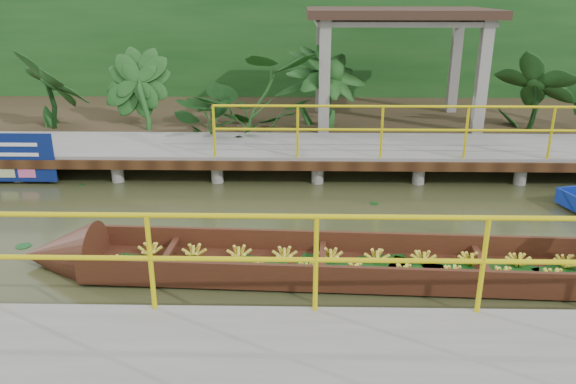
{
  "coord_description": "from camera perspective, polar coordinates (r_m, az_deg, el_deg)",
  "views": [
    {
      "loc": [
        0.63,
        -7.89,
        3.65
      ],
      "look_at": [
        0.46,
        0.5,
        0.6
      ],
      "focal_mm": 35.0,
      "sensor_mm": 36.0,
      "label": 1
    }
  ],
  "objects": [
    {
      "name": "ground",
      "position": [
        8.72,
        -3.09,
        -4.81
      ],
      "size": [
        80.0,
        80.0,
        0.0
      ],
      "primitive_type": "plane",
      "color": "#33361B",
      "rests_on": "ground"
    },
    {
      "name": "land_strip",
      "position": [
        15.78,
        -1.15,
        7.44
      ],
      "size": [
        30.0,
        8.0,
        0.45
      ],
      "primitive_type": "cube",
      "color": "#352C1A",
      "rests_on": "ground"
    },
    {
      "name": "far_dock",
      "position": [
        11.77,
        -1.85,
        4.33
      ],
      "size": [
        16.0,
        2.06,
        1.66
      ],
      "color": "slate",
      "rests_on": "ground"
    },
    {
      "name": "pavilion",
      "position": [
        14.41,
        11.09,
        16.31
      ],
      "size": [
        4.4,
        3.0,
        3.0
      ],
      "color": "slate",
      "rests_on": "ground"
    },
    {
      "name": "foliage_backdrop",
      "position": [
        17.98,
        -0.87,
        14.72
      ],
      "size": [
        30.0,
        0.8,
        4.0
      ],
      "primitive_type": "cube",
      "color": "#154116",
      "rests_on": "ground"
    },
    {
      "name": "vendor_boat",
      "position": [
        7.74,
        14.17,
        -6.66
      ],
      "size": [
        10.55,
        1.5,
        2.33
      ],
      "rotation": [
        0.0,
        0.0,
        -0.04
      ],
      "color": "#381D0F",
      "rests_on": "ground"
    },
    {
      "name": "tropical_plants",
      "position": [
        13.4,
        2.61,
        10.05
      ],
      "size": [
        14.43,
        1.43,
        1.79
      ],
      "color": "#154116",
      "rests_on": "ground"
    }
  ]
}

